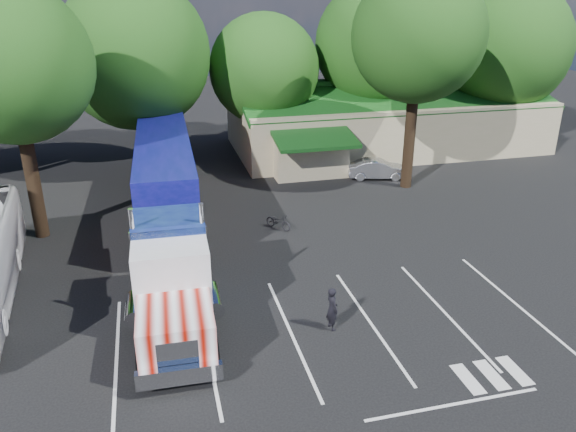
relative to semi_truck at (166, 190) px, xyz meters
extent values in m
plane|color=black|center=(3.97, -3.92, -2.68)|extent=(120.00, 120.00, 0.00)
cube|color=tan|center=(17.97, 14.08, -0.68)|extent=(24.00, 11.00, 4.00)
cube|color=#154B18|center=(17.97, 11.68, 1.82)|extent=(24.20, 6.25, 2.10)
cube|color=#154B18|center=(17.97, 16.48, 1.82)|extent=(24.20, 6.25, 2.10)
cube|color=tan|center=(9.97, 8.38, -1.28)|extent=(5.00, 2.50, 2.80)
cube|color=#154B18|center=(9.97, 7.08, 0.22)|extent=(5.40, 3.19, 0.80)
cylinder|color=black|center=(-9.03, 13.88, -0.68)|extent=(0.70, 0.70, 4.00)
sphere|color=#224D16|center=(-9.03, 13.88, 4.47)|extent=(8.40, 8.40, 8.40)
cylinder|color=black|center=(-1.03, 12.28, -0.53)|extent=(0.70, 0.70, 4.30)
sphere|color=#224D16|center=(-1.03, 12.28, 5.37)|extent=(10.00, 10.00, 10.00)
cylinder|color=black|center=(7.97, 13.58, -0.88)|extent=(0.70, 0.70, 3.60)
sphere|color=#224D16|center=(7.97, 13.58, 3.92)|extent=(8.00, 8.00, 8.00)
cylinder|color=black|center=(16.97, 14.08, -0.43)|extent=(0.70, 0.70, 4.50)
sphere|color=#224D16|center=(16.97, 14.08, 5.42)|extent=(9.60, 9.60, 9.60)
cylinder|color=black|center=(26.97, 12.88, -0.73)|extent=(0.70, 0.70, 3.90)
sphere|color=#224D16|center=(26.97, 12.88, 5.12)|extent=(10.40, 10.40, 10.40)
cylinder|color=black|center=(-6.53, 2.08, 0.32)|extent=(0.70, 0.70, 6.00)
sphere|color=#224D16|center=(-6.53, 2.08, 6.17)|extent=(7.60, 7.60, 7.60)
cylinder|color=black|center=(15.47, 4.58, 0.57)|extent=(0.70, 0.70, 6.50)
sphere|color=#224D16|center=(15.47, 4.58, 6.82)|extent=(8.00, 8.00, 8.00)
cube|color=black|center=(-0.23, -8.16, -1.86)|extent=(1.32, 7.75, 0.28)
cube|color=white|center=(-0.34, -12.30, -1.97)|extent=(2.76, 0.35, 0.61)
cube|color=white|center=(-0.34, -12.08, -1.30)|extent=(1.33, 0.17, 0.99)
cube|color=white|center=(-0.30, -10.81, -1.08)|extent=(2.61, 2.72, 1.27)
cube|color=silver|center=(-0.24, -8.60, -0.42)|extent=(2.81, 1.84, 2.54)
cube|color=black|center=(-0.26, -9.32, 0.13)|extent=(2.54, 0.16, 1.10)
cube|color=white|center=(-0.21, -7.66, 1.01)|extent=(2.87, 0.19, 0.28)
cube|color=#0C135A|center=(-0.18, -6.62, -0.20)|extent=(2.82, 2.28, 2.98)
cylinder|color=white|center=(-1.48, -7.57, 0.19)|extent=(0.20, 0.20, 3.75)
cylinder|color=white|center=(1.06, -7.64, 0.19)|extent=(0.20, 0.20, 3.75)
cylinder|color=white|center=(-1.71, -8.01, -1.86)|extent=(0.78, 1.78, 0.73)
cylinder|color=white|center=(1.27, -8.09, -1.86)|extent=(0.78, 1.78, 0.73)
cube|color=white|center=(0.08, 2.98, -0.31)|extent=(3.26, 14.20, 1.65)
cube|color=#091058|center=(0.08, 2.98, 1.18)|extent=(3.26, 14.20, 1.32)
cube|color=black|center=(0.21, 7.61, -1.75)|extent=(1.43, 3.90, 0.39)
cube|color=black|center=(-0.85, -2.96, -1.91)|extent=(0.14, 0.14, 1.54)
cube|color=black|center=(0.69, -3.00, -1.91)|extent=(0.14, 0.14, 1.54)
cube|color=white|center=(0.28, 10.15, -2.19)|extent=(2.65, 0.21, 0.13)
cylinder|color=black|center=(-1.47, -11.33, -2.08)|extent=(0.42, 1.22, 1.21)
cylinder|color=black|center=(0.84, -11.39, -2.08)|extent=(0.42, 1.22, 1.21)
cylinder|color=black|center=(-1.33, -6.25, -2.08)|extent=(0.42, 1.22, 1.21)
cylinder|color=black|center=(0.98, -6.32, -2.08)|extent=(0.42, 1.22, 1.21)
cylinder|color=black|center=(-1.30, -5.04, -2.08)|extent=(0.42, 1.22, 1.21)
cylinder|color=black|center=(1.02, -5.10, -2.08)|extent=(0.42, 1.22, 1.21)
cylinder|color=black|center=(-0.97, 6.76, -2.08)|extent=(0.42, 1.22, 1.21)
cylinder|color=black|center=(1.34, 6.69, -2.08)|extent=(0.42, 1.22, 1.21)
cylinder|color=black|center=(-0.93, 8.08, -2.08)|extent=(0.42, 1.22, 1.21)
cylinder|color=black|center=(1.38, 8.02, -2.08)|extent=(0.42, 1.22, 1.21)
imported|color=black|center=(5.57, -9.92, -1.80)|extent=(0.53, 0.71, 1.76)
imported|color=black|center=(5.77, -0.11, -2.25)|extent=(1.46, 1.64, 0.86)
imported|color=#ADAFB5|center=(14.29, 6.58, -2.02)|extent=(4.25, 2.38, 1.33)
camera|label=1|loc=(-0.54, -27.31, 9.59)|focal=35.00mm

